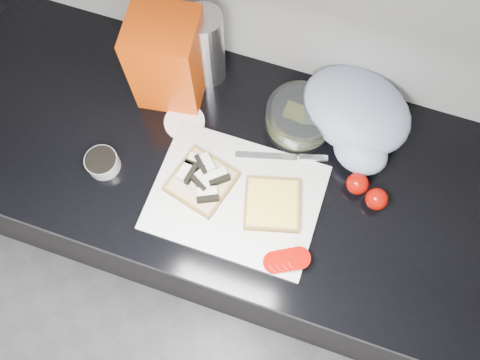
# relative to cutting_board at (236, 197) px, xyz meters

# --- Properties ---
(base_cabinet) EXTENTS (3.50, 0.60, 0.86)m
(base_cabinet) POSITION_rel_cutting_board_xyz_m (0.02, 0.10, -0.48)
(base_cabinet) COLOR black
(base_cabinet) RESTS_ON ground
(countertop) EXTENTS (3.50, 0.64, 0.04)m
(countertop) POSITION_rel_cutting_board_xyz_m (0.02, 0.10, -0.03)
(countertop) COLOR black
(countertop) RESTS_ON base_cabinet
(cutting_board) EXTENTS (0.40, 0.30, 0.01)m
(cutting_board) POSITION_rel_cutting_board_xyz_m (0.00, 0.00, 0.00)
(cutting_board) COLOR silver
(cutting_board) RESTS_ON countertop
(bread_left) EXTENTS (0.17, 0.17, 0.04)m
(bread_left) POSITION_rel_cutting_board_xyz_m (-0.09, 0.01, 0.02)
(bread_left) COLOR beige
(bread_left) RESTS_ON cutting_board
(bread_right) EXTENTS (0.17, 0.17, 0.02)m
(bread_right) POSITION_rel_cutting_board_xyz_m (0.09, 0.01, 0.02)
(bread_right) COLOR beige
(bread_right) RESTS_ON cutting_board
(tomato_slices) EXTENTS (0.11, 0.09, 0.02)m
(tomato_slices) POSITION_rel_cutting_board_xyz_m (0.16, -0.11, 0.02)
(tomato_slices) COLOR #9E0A03
(tomato_slices) RESTS_ON cutting_board
(knife) EXTENTS (0.23, 0.08, 0.01)m
(knife) POSITION_rel_cutting_board_xyz_m (0.10, 0.14, 0.01)
(knife) COLOR silver
(knife) RESTS_ON cutting_board
(seed_tub) EXTENTS (0.08, 0.08, 0.04)m
(seed_tub) POSITION_rel_cutting_board_xyz_m (-0.34, -0.02, 0.02)
(seed_tub) COLOR #9FA3A4
(seed_tub) RESTS_ON countertop
(tub_lid) EXTENTS (0.13, 0.13, 0.01)m
(tub_lid) POSITION_rel_cutting_board_xyz_m (-0.19, 0.15, -0.00)
(tub_lid) COLOR white
(tub_lid) RESTS_ON countertop
(glass_bowl) EXTENTS (0.17, 0.17, 0.07)m
(glass_bowl) POSITION_rel_cutting_board_xyz_m (0.09, 0.24, 0.03)
(glass_bowl) COLOR silver
(glass_bowl) RESTS_ON countertop
(bread_bag) EXTENTS (0.18, 0.17, 0.25)m
(bread_bag) POSITION_rel_cutting_board_xyz_m (-0.26, 0.24, 0.12)
(bread_bag) COLOR #E24703
(bread_bag) RESTS_ON countertop
(steel_canister) EXTENTS (0.09, 0.09, 0.22)m
(steel_canister) POSITION_rel_cutting_board_xyz_m (-0.19, 0.31, 0.10)
(steel_canister) COLOR silver
(steel_canister) RESTS_ON countertop
(grocery_bag) EXTENTS (0.34, 0.32, 0.12)m
(grocery_bag) POSITION_rel_cutting_board_xyz_m (0.22, 0.28, 0.05)
(grocery_bag) COLOR #A6B6CD
(grocery_bag) RESTS_ON countertop
(whole_tomatoes) EXTENTS (0.11, 0.08, 0.05)m
(whole_tomatoes) POSITION_rel_cutting_board_xyz_m (0.29, 0.11, 0.02)
(whole_tomatoes) COLOR #9E0A03
(whole_tomatoes) RESTS_ON countertop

